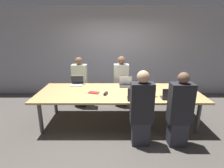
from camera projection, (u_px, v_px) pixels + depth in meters
The scene contains 16 objects.
ground_plane at pixel (119, 121), 4.14m from camera, with size 24.00×24.00×0.00m, color #4C4742.
curtain_wall at pixel (117, 52), 5.65m from camera, with size 12.00×0.06×2.80m.
conference_table at pixel (119, 94), 3.94m from camera, with size 3.60×1.33×0.74m.
laptop_far_center at pixel (126, 83), 4.33m from camera, with size 0.31×0.23×0.24m.
person_far_center at pixel (122, 82), 4.87m from camera, with size 0.40×0.24×1.41m.
bottle_far_center at pixel (137, 85), 4.14m from camera, with size 0.08×0.08×0.20m.
laptop_near_right at pixel (170, 96), 3.47m from camera, with size 0.32×0.22×0.23m.
person_near_right at pixel (180, 111), 3.10m from camera, with size 0.40×0.24×1.38m.
bottle_near_right at pixel (154, 91), 3.60m from camera, with size 0.06×0.06×0.25m.
laptop_far_left at pixel (78, 82), 4.42m from camera, with size 0.32×0.23×0.23m.
person_far_left at pixel (80, 83), 4.83m from camera, with size 0.40×0.24×1.39m.
laptop_near_midright at pixel (136, 96), 3.43m from camera, with size 0.34×0.25×0.25m.
person_near_midright at pixel (142, 110), 3.13m from camera, with size 0.40×0.24×1.41m.
cup_near_midright at pixel (149, 97), 3.48m from camera, with size 0.09×0.09×0.10m.
stapler at pixel (106, 94), 3.73m from camera, with size 0.09×0.16×0.05m.
notebook at pixel (94, 93), 3.84m from camera, with size 0.25×0.19×0.02m.
Camera 1 is at (-0.15, -3.72, 2.02)m, focal length 28.00 mm.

